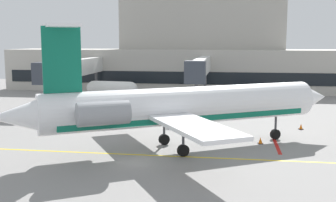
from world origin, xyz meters
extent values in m
cube|color=gray|center=(0.00, 0.00, -0.05)|extent=(120.00, 120.00, 0.10)
cube|color=yellow|center=(0.00, 1.68, 0.00)|extent=(108.00, 0.24, 0.01)
cube|color=red|center=(10.80, 7.37, 0.00)|extent=(0.30, 8.00, 0.01)
cube|color=#B7B2A8|center=(0.17, 45.30, 3.56)|extent=(65.74, 10.61, 7.12)
cube|color=#A8A49A|center=(1.36, 47.96, 12.53)|extent=(28.82, 7.43, 10.82)
cube|color=black|center=(0.17, 39.95, 2.57)|extent=(63.11, 0.12, 2.03)
cube|color=silver|center=(-15.53, 29.99, 4.73)|extent=(1.40, 20.02, 2.40)
cube|color=#2D333D|center=(-15.53, 19.08, 4.73)|extent=(2.40, 2.00, 2.64)
cylinder|color=#4C4C51|center=(-15.53, 38.50, 1.76)|extent=(0.44, 0.44, 3.53)
cylinder|color=#4C4C51|center=(-15.53, 20.78, 1.76)|extent=(0.44, 0.44, 3.53)
cube|color=silver|center=(2.71, 30.43, 5.04)|extent=(1.40, 19.14, 2.40)
cube|color=#2D333D|center=(2.71, 19.96, 5.04)|extent=(2.40, 2.00, 2.64)
cylinder|color=#4C4C51|center=(2.71, 38.50, 1.92)|extent=(0.44, 0.44, 3.84)
cylinder|color=#4C4C51|center=(2.71, 21.66, 1.92)|extent=(0.44, 0.44, 3.84)
cylinder|color=white|center=(3.45, 4.04, 3.54)|extent=(21.11, 14.39, 2.97)
cube|color=#0C664C|center=(3.45, 4.04, 2.73)|extent=(19.00, 12.95, 0.53)
cone|color=white|center=(14.13, 10.51, 3.54)|extent=(4.30, 4.18, 2.91)
cone|color=white|center=(-7.48, -2.58, 3.54)|extent=(4.60, 4.15, 2.52)
cube|color=white|center=(-1.38, 7.94, 3.10)|extent=(7.29, 9.13, 0.28)
cube|color=white|center=(4.67, -2.04, 3.10)|extent=(7.29, 9.13, 0.28)
cylinder|color=gray|center=(-4.03, 2.25, 3.77)|extent=(3.89, 3.24, 1.63)
cylinder|color=gray|center=(-1.60, -1.75, 3.77)|extent=(3.89, 3.24, 1.63)
cube|color=#0C664C|center=(-4.77, -0.94, 7.35)|extent=(2.41, 1.59, 4.64)
cube|color=white|center=(-4.77, -0.94, 9.67)|extent=(4.23, 5.14, 0.20)
cylinder|color=#3F3F44|center=(10.89, 8.55, 1.48)|extent=(0.20, 0.20, 1.61)
cylinder|color=black|center=(10.89, 8.55, 0.45)|extent=(0.95, 0.77, 0.90)
cylinder|color=#3F3F44|center=(1.47, 5.10, 1.48)|extent=(0.20, 0.20, 1.61)
cylinder|color=black|center=(1.47, 5.10, 0.45)|extent=(0.95, 0.77, 0.90)
cylinder|color=#3F3F44|center=(3.47, 1.80, 1.48)|extent=(0.20, 0.20, 1.61)
cylinder|color=black|center=(3.47, 1.80, 0.45)|extent=(0.95, 0.77, 0.90)
cube|color=#19389E|center=(-1.39, 29.66, 0.60)|extent=(3.32, 1.72, 0.50)
cube|color=navy|center=(-0.48, 29.69, 1.38)|extent=(1.35, 1.49, 1.06)
cylinder|color=black|center=(-0.27, 30.51, 0.35)|extent=(0.71, 0.30, 0.70)
cylinder|color=black|center=(-0.22, 28.90, 0.35)|extent=(0.71, 0.30, 0.70)
cylinder|color=black|center=(-2.56, 30.43, 0.35)|extent=(0.71, 0.30, 0.70)
cylinder|color=black|center=(-2.51, 28.82, 0.35)|extent=(0.71, 0.30, 0.70)
cube|color=#1E4CB2|center=(-0.34, 23.60, 0.61)|extent=(3.87, 3.59, 0.52)
cube|color=#1A4197|center=(0.43, 24.22, 1.34)|extent=(2.10, 2.13, 0.93)
cylinder|color=black|center=(0.08, 25.07, 0.35)|extent=(0.72, 0.66, 0.70)
cylinder|color=black|center=(1.18, 23.68, 0.35)|extent=(0.72, 0.66, 0.70)
cylinder|color=black|center=(-1.86, 23.52, 0.35)|extent=(0.72, 0.66, 0.70)
cylinder|color=black|center=(-0.76, 22.14, 0.35)|extent=(0.72, 0.66, 0.70)
cube|color=#19389E|center=(9.75, 26.90, 0.59)|extent=(4.43, 3.50, 0.48)
cube|color=navy|center=(8.75, 27.42, 1.33)|extent=(2.20, 2.22, 1.01)
cylinder|color=black|center=(8.08, 26.74, 0.35)|extent=(0.75, 0.57, 0.70)
cylinder|color=black|center=(8.93, 28.37, 0.35)|extent=(0.75, 0.57, 0.70)
cylinder|color=black|center=(10.58, 25.43, 0.35)|extent=(0.75, 0.57, 0.70)
cylinder|color=black|center=(11.43, 27.07, 0.35)|extent=(0.75, 0.57, 0.70)
cylinder|color=white|center=(-11.08, 32.58, 1.46)|extent=(6.26, 2.92, 2.22)
sphere|color=white|center=(-8.08, 32.23, 1.46)|extent=(2.18, 2.18, 2.18)
sphere|color=white|center=(-14.08, 32.94, 1.46)|extent=(2.18, 2.18, 2.18)
cube|color=#59595B|center=(-12.89, 32.58, 0.17)|extent=(0.60, 2.00, 0.35)
cube|color=#59595B|center=(-9.27, 32.58, 0.17)|extent=(0.60, 2.00, 0.35)
cone|color=orange|center=(9.49, 6.68, 0.28)|extent=(0.36, 0.36, 0.55)
cube|color=black|center=(9.49, 6.68, 0.02)|extent=(0.47, 0.47, 0.04)
cone|color=orange|center=(13.81, 13.26, 0.28)|extent=(0.36, 0.36, 0.55)
cube|color=black|center=(13.81, 13.26, 0.02)|extent=(0.47, 0.47, 0.04)
cone|color=orange|center=(2.23, 10.99, 0.28)|extent=(0.36, 0.36, 0.55)
cube|color=black|center=(2.23, 10.99, 0.02)|extent=(0.47, 0.47, 0.04)
camera|label=1|loc=(7.05, -28.90, 8.67)|focal=44.99mm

